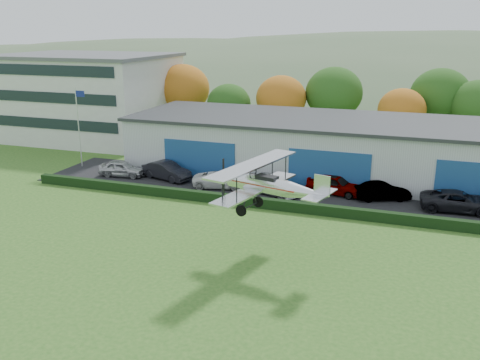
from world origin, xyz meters
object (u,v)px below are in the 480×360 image
(car_3, at_px, (271,184))
(car_0, at_px, (122,169))
(car_5, at_px, (383,191))
(biplane, at_px, (268,184))
(hangar, at_px, (340,147))
(car_2, at_px, (220,180))
(flagpole, at_px, (79,120))
(car_6, at_px, (458,201))
(car_4, at_px, (335,185))
(car_1, at_px, (167,171))
(office_block, at_px, (87,96))

(car_3, bearing_deg, car_0, 109.58)
(car_5, height_order, biplane, biplane)
(hangar, distance_m, car_3, 9.38)
(car_2, bearing_deg, biplane, -162.45)
(hangar, bearing_deg, car_5, -55.71)
(flagpole, xyz_separation_m, biplane, (23.67, -14.57, 0.05))
(car_0, bearing_deg, biplane, -132.42)
(car_6, bearing_deg, car_3, 88.45)
(car_3, relative_size, biplane, 0.66)
(car_5, bearing_deg, biplane, 134.20)
(hangar, xyz_separation_m, car_4, (0.67, -6.50, -1.79))
(car_2, distance_m, car_3, 4.68)
(car_0, xyz_separation_m, car_2, (10.04, -0.23, -0.07))
(flagpole, distance_m, car_0, 7.17)
(car_6, relative_size, biplane, 0.68)
(car_1, bearing_deg, car_2, -80.05)
(office_block, distance_m, car_5, 40.31)
(car_1, bearing_deg, car_4, -69.91)
(car_5, xyz_separation_m, car_6, (5.67, -0.83, 0.05))
(car_0, bearing_deg, car_3, -98.15)
(office_block, relative_size, car_0, 4.71)
(car_3, bearing_deg, biplane, -144.62)
(office_block, height_order, car_1, office_block)
(office_block, relative_size, biplane, 2.51)
(hangar, height_order, car_6, hangar)
(hangar, bearing_deg, office_block, 167.99)
(office_block, bearing_deg, car_1, -38.06)
(flagpole, height_order, car_6, flagpole)
(car_0, distance_m, car_5, 23.84)
(flagpole, bearing_deg, car_3, -5.78)
(car_6, bearing_deg, biplane, 135.10)
(car_3, xyz_separation_m, car_4, (5.14, 1.54, 0.03))
(car_3, bearing_deg, car_5, -61.27)
(car_2, bearing_deg, car_5, -99.73)
(car_4, xyz_separation_m, car_6, (9.62, -1.10, -0.04))
(office_block, distance_m, flagpole, 15.33)
(office_block, relative_size, flagpole, 2.57)
(car_2, height_order, car_6, car_6)
(car_0, relative_size, car_2, 0.90)
(hangar, height_order, biplane, biplane)
(office_block, distance_m, car_2, 28.53)
(hangar, height_order, office_block, office_block)
(car_2, bearing_deg, car_3, -105.58)
(car_4, height_order, car_6, car_4)
(car_1, relative_size, car_5, 1.11)
(car_4, distance_m, car_6, 9.68)
(car_2, relative_size, biplane, 0.59)
(car_5, relative_size, car_6, 0.79)
(hangar, distance_m, car_0, 20.79)
(car_1, bearing_deg, hangar, -46.54)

